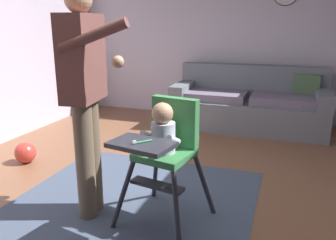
{
  "coord_description": "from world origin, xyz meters",
  "views": [
    {
      "loc": [
        1.08,
        -2.42,
        1.44
      ],
      "look_at": [
        0.27,
        -0.1,
        0.75
      ],
      "focal_mm": 37.24,
      "sensor_mm": 36.0,
      "label": 1
    }
  ],
  "objects_px": {
    "couch": "(250,105)",
    "adult_standing": "(85,93)",
    "high_chair": "(165,140)",
    "toy_ball": "(25,153)"
  },
  "relations": [
    {
      "from": "couch",
      "to": "adult_standing",
      "type": "bearing_deg",
      "value": -17.47
    },
    {
      "from": "high_chair",
      "to": "toy_ball",
      "type": "bearing_deg",
      "value": -96.88
    },
    {
      "from": "couch",
      "to": "adult_standing",
      "type": "xyz_separation_m",
      "value": [
        -0.87,
        -2.78,
        0.63
      ]
    },
    {
      "from": "couch",
      "to": "toy_ball",
      "type": "relative_size",
      "value": 9.35
    },
    {
      "from": "high_chair",
      "to": "adult_standing",
      "type": "height_order",
      "value": "adult_standing"
    },
    {
      "from": "couch",
      "to": "high_chair",
      "type": "relative_size",
      "value": 2.26
    },
    {
      "from": "high_chair",
      "to": "adult_standing",
      "type": "xyz_separation_m",
      "value": [
        -0.58,
        -0.08,
        0.32
      ]
    },
    {
      "from": "toy_ball",
      "to": "couch",
      "type": "bearing_deg",
      "value": 45.65
    },
    {
      "from": "adult_standing",
      "to": "toy_ball",
      "type": "bearing_deg",
      "value": 143.84
    },
    {
      "from": "couch",
      "to": "high_chair",
      "type": "height_order",
      "value": "high_chair"
    }
  ]
}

